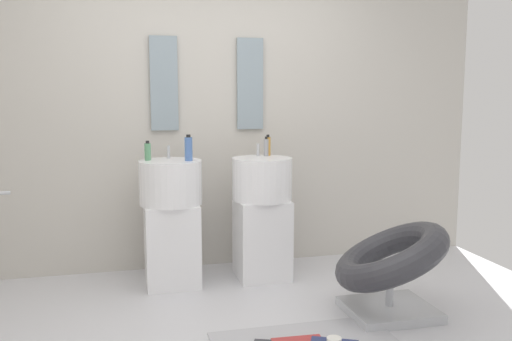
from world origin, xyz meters
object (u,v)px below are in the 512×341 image
at_px(lounge_chair, 391,263).
at_px(soap_bottle_blue, 189,149).
at_px(pedestal_sink_left, 171,218).
at_px(soap_bottle_amber, 268,146).
at_px(soap_bottle_green, 148,151).
at_px(soap_bottle_grey, 266,147).
at_px(pedestal_sink_right, 262,213).

bearing_deg(lounge_chair, soap_bottle_blue, 143.46).
xyz_separation_m(pedestal_sink_left, lounge_chair, (1.34, -0.95, -0.17)).
distance_m(pedestal_sink_left, soap_bottle_amber, 0.96).
xyz_separation_m(soap_bottle_green, soap_bottle_grey, (0.94, 0.07, 0.00)).
distance_m(pedestal_sink_right, soap_bottle_blue, 0.79).
bearing_deg(soap_bottle_amber, soap_bottle_green, -174.43).
relative_size(lounge_chair, soap_bottle_grey, 6.46).
relative_size(soap_bottle_green, soap_bottle_amber, 0.87).
height_order(pedestal_sink_left, soap_bottle_amber, soap_bottle_amber).
xyz_separation_m(soap_bottle_grey, soap_bottle_amber, (0.02, 0.02, 0.01)).
bearing_deg(pedestal_sink_right, soap_bottle_amber, 58.60).
distance_m(soap_bottle_grey, soap_bottle_blue, 0.66).
bearing_deg(soap_bottle_blue, pedestal_sink_right, 5.17).
bearing_deg(soap_bottle_blue, soap_bottle_grey, 14.50).
xyz_separation_m(pedestal_sink_left, pedestal_sink_right, (0.71, 0.00, 0.00)).
relative_size(pedestal_sink_right, lounge_chair, 1.06).
height_order(pedestal_sink_left, soap_bottle_grey, soap_bottle_grey).
distance_m(lounge_chair, soap_bottle_grey, 1.38).
bearing_deg(soap_bottle_grey, pedestal_sink_left, -171.65).
xyz_separation_m(pedestal_sink_right, lounge_chair, (0.63, -0.95, -0.17)).
bearing_deg(lounge_chair, pedestal_sink_right, 123.53).
height_order(pedestal_sink_right, soap_bottle_green, soap_bottle_green).
relative_size(soap_bottle_grey, soap_bottle_amber, 0.92).
height_order(pedestal_sink_left, soap_bottle_green, soap_bottle_green).
relative_size(pedestal_sink_left, soap_bottle_green, 7.20).
bearing_deg(soap_bottle_amber, soap_bottle_grey, -131.99).
bearing_deg(soap_bottle_blue, lounge_chair, -36.54).
bearing_deg(pedestal_sink_right, lounge_chair, -56.47).
distance_m(pedestal_sink_left, soap_bottle_green, 0.54).
bearing_deg(soap_bottle_grey, soap_bottle_blue, -165.50).
height_order(pedestal_sink_left, pedestal_sink_right, same).
distance_m(pedestal_sink_right, soap_bottle_grey, 0.53).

